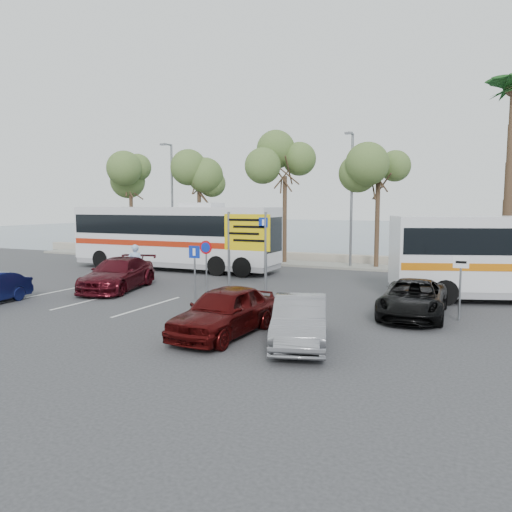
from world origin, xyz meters
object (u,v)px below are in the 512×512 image
at_px(pedestrian_far, 412,274).
at_px(street_lamp_right, 351,193).
at_px(suv_black, 413,299).
at_px(car_silver_b, 300,321).
at_px(car_red, 224,311).
at_px(street_lamp_left, 171,195).
at_px(pedestrian_near, 135,265).
at_px(coach_bus_left, 174,239).
at_px(car_maroon, 118,274).
at_px(direction_sign, 247,239).

bearing_deg(pedestrian_far, street_lamp_right, 16.32).
bearing_deg(suv_black, car_silver_b, -117.63).
bearing_deg(street_lamp_right, pedestrian_far, -56.84).
bearing_deg(car_red, street_lamp_left, 131.23).
bearing_deg(street_lamp_left, street_lamp_right, 0.00).
relative_size(pedestrian_near, pedestrian_far, 1.22).
bearing_deg(car_silver_b, pedestrian_near, 131.48).
xyz_separation_m(car_red, pedestrian_far, (4.09, 10.00, 0.07)).
distance_m(street_lamp_left, coach_bus_left, 6.62).
bearing_deg(coach_bus_left, suv_black, -25.67).
height_order(car_maroon, pedestrian_near, pedestrian_near).
xyz_separation_m(car_maroon, car_silver_b, (10.68, -5.00, -0.06)).
xyz_separation_m(direction_sign, car_silver_b, (4.90, -6.70, -1.75)).
relative_size(street_lamp_right, pedestrian_near, 4.03).
distance_m(street_lamp_right, car_maroon, 14.83).
bearing_deg(coach_bus_left, street_lamp_left, 125.50).
relative_size(coach_bus_left, suv_black, 2.80).
relative_size(suv_black, pedestrian_far, 2.84).
relative_size(street_lamp_left, car_silver_b, 1.95).
distance_m(street_lamp_right, pedestrian_far, 9.20).
distance_m(car_red, pedestrian_far, 10.80).
bearing_deg(car_red, coach_bus_left, 132.35).
bearing_deg(car_maroon, car_red, -45.23).
bearing_deg(street_lamp_right, car_red, -88.32).
bearing_deg(pedestrian_far, car_red, 140.93).
bearing_deg(pedestrian_far, suv_black, 171.27).
xyz_separation_m(coach_bus_left, car_maroon, (1.72, -7.11, -1.13)).
relative_size(direction_sign, car_maroon, 0.71).
distance_m(coach_bus_left, car_red, 15.75).
bearing_deg(street_lamp_right, street_lamp_left, 180.00).
height_order(direction_sign, car_silver_b, direction_sign).
xyz_separation_m(street_lamp_left, car_silver_b, (15.90, -17.02, -3.92)).
relative_size(street_lamp_left, car_maroon, 1.59).
distance_m(street_lamp_left, pedestrian_near, 12.18).
height_order(suv_black, pedestrian_far, pedestrian_far).
relative_size(street_lamp_left, coach_bus_left, 0.62).
distance_m(street_lamp_right, suv_black, 13.72).
relative_size(street_lamp_left, pedestrian_near, 4.03).
distance_m(suv_black, pedestrian_far, 5.05).
relative_size(suv_black, car_silver_b, 1.13).
bearing_deg(car_silver_b, car_maroon, 137.29).
height_order(coach_bus_left, pedestrian_far, coach_bus_left).
height_order(direction_sign, pedestrian_far, direction_sign).
xyz_separation_m(car_silver_b, pedestrian_near, (-10.89, 6.52, 0.32)).
relative_size(car_red, pedestrian_far, 2.68).
bearing_deg(car_maroon, pedestrian_far, 7.92).
bearing_deg(direction_sign, suv_black, -13.10).
relative_size(car_maroon, pedestrian_far, 3.10).
height_order(street_lamp_left, coach_bus_left, street_lamp_left).
bearing_deg(direction_sign, pedestrian_near, -178.27).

